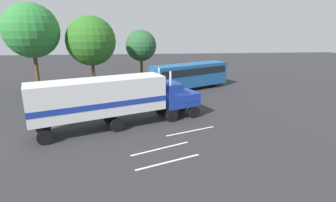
{
  "coord_description": "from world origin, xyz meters",
  "views": [
    {
      "loc": [
        -2.33,
        -22.9,
        8.07
      ],
      "look_at": [
        -0.05,
        -0.06,
        1.6
      ],
      "focal_mm": 28.13,
      "sensor_mm": 36.0,
      "label": 1
    }
  ],
  "objects": [
    {
      "name": "tree_center",
      "position": [
        -8.78,
        12.66,
        6.33
      ],
      "size": [
        6.35,
        6.35,
        9.51
      ],
      "color": "brown",
      "rests_on": "ground_plane"
    },
    {
      "name": "semi_truck",
      "position": [
        -4.72,
        -1.92,
        2.52
      ],
      "size": [
        14.05,
        7.64,
        4.5
      ],
      "color": "#193399",
      "rests_on": "ground_plane"
    },
    {
      "name": "lane_stripe_far",
      "position": [
        -0.84,
        -8.32,
        0.01
      ],
      "size": [
        4.16,
        1.73,
        0.01
      ],
      "primitive_type": "cube",
      "rotation": [
        0.0,
        0.0,
        0.37
      ],
      "color": "silver",
      "rests_on": "ground_plane"
    },
    {
      "name": "person_bystander",
      "position": [
        -6.03,
        0.99,
        0.89
      ],
      "size": [
        0.41,
        0.48,
        1.63
      ],
      "color": "black",
      "rests_on": "ground_plane"
    },
    {
      "name": "lane_stripe_near",
      "position": [
        1.45,
        -3.5,
        0.01
      ],
      "size": [
        4.17,
        1.72,
        0.01
      ],
      "primitive_type": "cube",
      "rotation": [
        0.0,
        0.0,
        0.37
      ],
      "color": "silver",
      "rests_on": "ground_plane"
    },
    {
      "name": "tree_right",
      "position": [
        -15.21,
        10.66,
        7.64
      ],
      "size": [
        6.41,
        6.41,
        10.86
      ],
      "color": "brown",
      "rests_on": "ground_plane"
    },
    {
      "name": "ground_plane",
      "position": [
        0.0,
        0.0,
        0.0
      ],
      "size": [
        120.0,
        120.0,
        0.0
      ],
      "primitive_type": "plane",
      "color": "#2D2D30"
    },
    {
      "name": "lane_stripe_mid",
      "position": [
        -1.19,
        -6.4,
        0.01
      ],
      "size": [
        4.11,
        1.88,
        0.01
      ],
      "primitive_type": "cube",
      "rotation": [
        0.0,
        0.0,
        0.41
      ],
      "color": "silver",
      "rests_on": "ground_plane"
    },
    {
      "name": "parked_bus",
      "position": [
        3.97,
        11.13,
        2.07
      ],
      "size": [
        10.92,
        7.4,
        3.4
      ],
      "color": "#1E5999",
      "rests_on": "ground_plane"
    },
    {
      "name": "tree_left",
      "position": [
        -2.37,
        17.89,
        5.33
      ],
      "size": [
        4.65,
        4.65,
        7.68
      ],
      "color": "brown",
      "rests_on": "ground_plane"
    }
  ]
}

